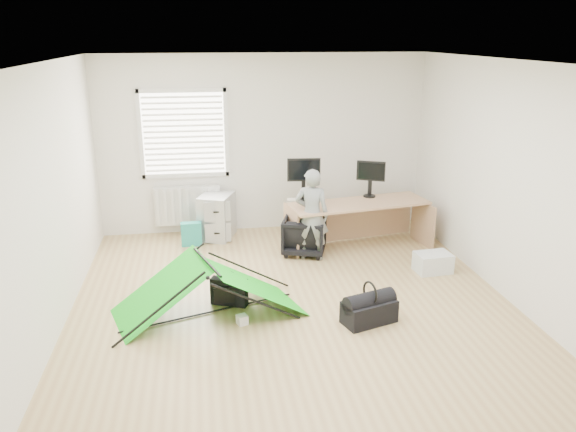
{
  "coord_description": "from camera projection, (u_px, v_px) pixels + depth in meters",
  "views": [
    {
      "loc": [
        -0.97,
        -5.71,
        2.98
      ],
      "look_at": [
        0.0,
        0.4,
        0.95
      ],
      "focal_mm": 35.0,
      "sensor_mm": 36.0,
      "label": 1
    }
  ],
  "objects": [
    {
      "name": "desk",
      "position": [
        358.0,
        225.0,
        8.07
      ],
      "size": [
        2.07,
        0.95,
        0.68
      ],
      "primitive_type": "cube",
      "rotation": [
        0.0,
        0.0,
        0.16
      ],
      "color": "#A87F5E",
      "rests_on": "ground"
    },
    {
      "name": "radiator",
      "position": [
        188.0,
        205.0,
        8.62
      ],
      "size": [
        1.0,
        0.12,
        0.6
      ],
      "primitive_type": "cube",
      "color": "silver",
      "rests_on": "back_wall"
    },
    {
      "name": "tote_bag",
      "position": [
        191.0,
        234.0,
        8.2
      ],
      "size": [
        0.3,
        0.14,
        0.35
      ],
      "primitive_type": "cube",
      "rotation": [
        0.0,
        0.0,
        0.02
      ],
      "color": "teal",
      "rests_on": "ground"
    },
    {
      "name": "keyboard",
      "position": [
        301.0,
        200.0,
        8.08
      ],
      "size": [
        0.41,
        0.18,
        0.02
      ],
      "primitive_type": "cube",
      "rotation": [
        0.0,
        0.0,
        -0.12
      ],
      "color": "beige",
      "rests_on": "desk"
    },
    {
      "name": "white_box",
      "position": [
        242.0,
        320.0,
        6.0
      ],
      "size": [
        0.13,
        0.13,
        0.1
      ],
      "primitive_type": "cube",
      "rotation": [
        0.0,
        0.0,
        0.34
      ],
      "color": "silver",
      "rests_on": "ground"
    },
    {
      "name": "monitor_left",
      "position": [
        303.0,
        185.0,
        8.03
      ],
      "size": [
        0.48,
        0.14,
        0.45
      ],
      "primitive_type": "cube",
      "rotation": [
        0.0,
        0.0,
        -0.09
      ],
      "color": "black",
      "rests_on": "desk"
    },
    {
      "name": "monitor_right",
      "position": [
        370.0,
        184.0,
        8.19
      ],
      "size": [
        0.41,
        0.25,
        0.39
      ],
      "primitive_type": "cube",
      "rotation": [
        0.0,
        0.0,
        -0.43
      ],
      "color": "black",
      "rests_on": "desk"
    },
    {
      "name": "back_wall",
      "position": [
        264.0,
        144.0,
        8.59
      ],
      "size": [
        5.0,
        0.02,
        2.7
      ],
      "primitive_type": "cube",
      "color": "silver",
      "rests_on": "ground"
    },
    {
      "name": "filing_cabinet",
      "position": [
        217.0,
        216.0,
        8.47
      ],
      "size": [
        0.61,
        0.7,
        0.68
      ],
      "primitive_type": "cube",
      "rotation": [
        0.0,
        0.0,
        -0.37
      ],
      "color": "#ACAEB2",
      "rests_on": "ground"
    },
    {
      "name": "kite",
      "position": [
        208.0,
        288.0,
        6.15
      ],
      "size": [
        2.17,
        1.44,
        0.62
      ],
      "primitive_type": null,
      "rotation": [
        0.0,
        0.0,
        0.31
      ],
      "color": "#11BA17",
      "rests_on": "ground"
    },
    {
      "name": "laptop_bag",
      "position": [
        229.0,
        292.0,
        6.41
      ],
      "size": [
        0.44,
        0.28,
        0.32
      ],
      "primitive_type": "cube",
      "rotation": [
        0.0,
        0.0,
        -0.41
      ],
      "color": "black",
      "rests_on": "ground"
    },
    {
      "name": "ground",
      "position": [
        293.0,
        305.0,
        6.43
      ],
      "size": [
        5.5,
        5.5,
        0.0
      ],
      "primitive_type": "plane",
      "color": "tan",
      "rests_on": "ground"
    },
    {
      "name": "duffel_bag",
      "position": [
        369.0,
        312.0,
        6.02
      ],
      "size": [
        0.63,
        0.45,
        0.25
      ],
      "primitive_type": "cube",
      "rotation": [
        0.0,
        0.0,
        0.31
      ],
      "color": "black",
      "rests_on": "ground"
    },
    {
      "name": "window",
      "position": [
        184.0,
        134.0,
        8.31
      ],
      "size": [
        1.2,
        0.06,
        1.2
      ],
      "primitive_type": "cube",
      "color": "silver",
      "rests_on": "back_wall"
    },
    {
      "name": "person",
      "position": [
        312.0,
        215.0,
        7.58
      ],
      "size": [
        0.54,
        0.44,
        1.27
      ],
      "primitive_type": "imported",
      "rotation": [
        0.0,
        0.0,
        2.79
      ],
      "color": "gray",
      "rests_on": "ground"
    },
    {
      "name": "office_chair",
      "position": [
        304.0,
        235.0,
        7.87
      ],
      "size": [
        0.73,
        0.74,
        0.54
      ],
      "primitive_type": "imported",
      "rotation": [
        0.0,
        0.0,
        2.83
      ],
      "color": "black",
      "rests_on": "ground"
    },
    {
      "name": "storage_crate",
      "position": [
        433.0,
        263.0,
        7.31
      ],
      "size": [
        0.47,
        0.35,
        0.25
      ],
      "primitive_type": "cube",
      "rotation": [
        0.0,
        0.0,
        0.07
      ],
      "color": "silver",
      "rests_on": "ground"
    },
    {
      "name": "thermos",
      "position": [
        313.0,
        191.0,
        8.1
      ],
      "size": [
        0.09,
        0.09,
        0.25
      ],
      "primitive_type": "cylinder",
      "rotation": [
        0.0,
        0.0,
        -0.36
      ],
      "color": "#B86967",
      "rests_on": "desk"
    }
  ]
}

